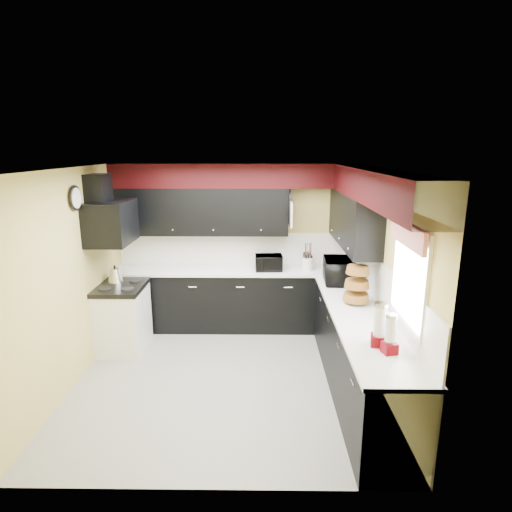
{
  "coord_description": "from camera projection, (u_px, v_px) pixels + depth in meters",
  "views": [
    {
      "loc": [
        0.4,
        -4.72,
        2.71
      ],
      "look_at": [
        0.33,
        0.72,
        1.34
      ],
      "focal_mm": 30.0,
      "sensor_mm": 36.0,
      "label": 1
    }
  ],
  "objects": [
    {
      "name": "cooktop",
      "position": [
        120.0,
        287.0,
        5.77
      ],
      "size": [
        0.62,
        0.77,
        0.06
      ],
      "primitive_type": "cube",
      "color": "black",
      "rests_on": "stove"
    },
    {
      "name": "hood",
      "position": [
        111.0,
        222.0,
        5.55
      ],
      "size": [
        0.5,
        0.78,
        0.55
      ],
      "primitive_type": "cube",
      "color": "black",
      "rests_on": "wall_left"
    },
    {
      "name": "baskets",
      "position": [
        357.0,
        284.0,
        4.98
      ],
      "size": [
        0.27,
        0.27,
        0.5
      ],
      "primitive_type": null,
      "color": "brown",
      "rests_on": "upper_right"
    },
    {
      "name": "dispenser_b",
      "position": [
        390.0,
        336.0,
        3.77
      ],
      "size": [
        0.14,
        0.14,
        0.33
      ],
      "primitive_type": null,
      "rotation": [
        0.0,
        0.0,
        0.24
      ],
      "color": "#610A11",
      "rests_on": "counter_right"
    },
    {
      "name": "cab_back",
      "position": [
        235.0,
        299.0,
        6.59
      ],
      "size": [
        3.6,
        0.6,
        0.9
      ],
      "primitive_type": "cube",
      "color": "black",
      "rests_on": "ground"
    },
    {
      "name": "stove",
      "position": [
        123.0,
        319.0,
        5.88
      ],
      "size": [
        0.6,
        0.75,
        0.86
      ],
      "primitive_type": "cube",
      "color": "white",
      "rests_on": "ground"
    },
    {
      "name": "knife_block",
      "position": [
        307.0,
        261.0,
        6.47
      ],
      "size": [
        0.13,
        0.17,
        0.23
      ],
      "primitive_type": "cube",
      "rotation": [
        0.0,
        0.0,
        0.19
      ],
      "color": "black",
      "rests_on": "counter_back"
    },
    {
      "name": "wall_right",
      "position": [
        382.0,
        279.0,
        4.92
      ],
      "size": [
        0.06,
        3.6,
        2.5
      ],
      "primitive_type": "cube",
      "color": "#E0C666",
      "rests_on": "ground"
    },
    {
      "name": "deco_plate",
      "position": [
        396.0,
        195.0,
        4.33
      ],
      "size": [
        0.03,
        0.24,
        0.24
      ],
      "primitive_type": null,
      "color": "white",
      "rests_on": "wall_right"
    },
    {
      "name": "microwave",
      "position": [
        339.0,
        271.0,
        5.8
      ],
      "size": [
        0.42,
        0.6,
        0.32
      ],
      "primitive_type": "imported",
      "rotation": [
        0.0,
        0.0,
        1.51
      ],
      "color": "black",
      "rests_on": "counter_right"
    },
    {
      "name": "pan_top",
      "position": [
        290.0,
        199.0,
        6.25
      ],
      "size": [
        0.03,
        0.22,
        0.4
      ],
      "primitive_type": null,
      "color": "black",
      "rests_on": "upper_back"
    },
    {
      "name": "clock",
      "position": [
        75.0,
        198.0,
        4.98
      ],
      "size": [
        0.03,
        0.3,
        0.3
      ],
      "primitive_type": null,
      "color": "black",
      "rests_on": "wall_left"
    },
    {
      "name": "pan_low",
      "position": [
        289.0,
        216.0,
        6.44
      ],
      "size": [
        0.03,
        0.24,
        0.42
      ],
      "primitive_type": null,
      "color": "black",
      "rests_on": "upper_back"
    },
    {
      "name": "splash_right",
      "position": [
        381.0,
        284.0,
        4.93
      ],
      "size": [
        0.02,
        3.6,
        0.5
      ],
      "primitive_type": "cube",
      "color": "white",
      "rests_on": "counter_right"
    },
    {
      "name": "pan_mid",
      "position": [
        290.0,
        217.0,
        6.18
      ],
      "size": [
        0.03,
        0.28,
        0.46
      ],
      "primitive_type": null,
      "color": "black",
      "rests_on": "upper_back"
    },
    {
      "name": "splash_back",
      "position": [
        235.0,
        249.0,
        6.69
      ],
      "size": [
        3.6,
        0.02,
        0.5
      ],
      "primitive_type": "cube",
      "color": "white",
      "rests_on": "counter_back"
    },
    {
      "name": "cut_board",
      "position": [
        291.0,
        215.0,
        6.05
      ],
      "size": [
        0.03,
        0.26,
        0.35
      ],
      "primitive_type": "cube",
      "color": "white",
      "rests_on": "upper_back"
    },
    {
      "name": "ground",
      "position": [
        228.0,
        376.0,
        5.24
      ],
      "size": [
        3.6,
        3.6,
        0.0
      ],
      "primitive_type": "plane",
      "color": "gray",
      "rests_on": "ground"
    },
    {
      "name": "valance",
      "position": [
        408.0,
        235.0,
        3.87
      ],
      "size": [
        0.04,
        0.88,
        0.2
      ],
      "primitive_type": "cube",
      "color": "red",
      "rests_on": "wall_right"
    },
    {
      "name": "upper_back",
      "position": [
        201.0,
        211.0,
        6.38
      ],
      "size": [
        2.6,
        0.35,
        0.7
      ],
      "primitive_type": "cube",
      "color": "black",
      "rests_on": "wall_back"
    },
    {
      "name": "toaster_oven",
      "position": [
        269.0,
        263.0,
        6.38
      ],
      "size": [
        0.41,
        0.35,
        0.23
      ],
      "primitive_type": "imported",
      "rotation": [
        0.0,
        0.0,
        0.05
      ],
      "color": "black",
      "rests_on": "counter_back"
    },
    {
      "name": "upper_right",
      "position": [
        354.0,
        219.0,
        5.66
      ],
      "size": [
        0.35,
        1.8,
        0.7
      ],
      "primitive_type": "cube",
      "color": "black",
      "rests_on": "wall_right"
    },
    {
      "name": "counter_back",
      "position": [
        235.0,
        270.0,
        6.47
      ],
      "size": [
        3.62,
        0.64,
        0.04
      ],
      "primitive_type": "cube",
      "color": "white",
      "rests_on": "cab_back"
    },
    {
      "name": "utensil_crock",
      "position": [
        308.0,
        264.0,
        6.4
      ],
      "size": [
        0.21,
        0.21,
        0.18
      ],
      "primitive_type": "cylinder",
      "rotation": [
        0.0,
        0.0,
        -0.23
      ],
      "color": "silver",
      "rests_on": "counter_back"
    },
    {
      "name": "counter_right",
      "position": [
        360.0,
        316.0,
        4.71
      ],
      "size": [
        0.64,
        3.02,
        0.04
      ],
      "primitive_type": "cube",
      "color": "white",
      "rests_on": "cab_right"
    },
    {
      "name": "kettle",
      "position": [
        115.0,
        275.0,
        5.9
      ],
      "size": [
        0.25,
        0.25,
        0.18
      ],
      "primitive_type": null,
      "rotation": [
        0.0,
        0.0,
        0.25
      ],
      "color": "silver",
      "rests_on": "cooktop"
    },
    {
      "name": "wall_left",
      "position": [
        72.0,
        278.0,
        4.96
      ],
      "size": [
        0.06,
        3.6,
        2.5
      ],
      "primitive_type": "cube",
      "color": "#E0C666",
      "rests_on": "ground"
    },
    {
      "name": "hood_duct",
      "position": [
        98.0,
        190.0,
        5.45
      ],
      "size": [
        0.24,
        0.4,
        0.4
      ],
      "primitive_type": "cube",
      "color": "black",
      "rests_on": "wall_left"
    },
    {
      "name": "soffit_right",
      "position": [
        377.0,
        186.0,
        4.48
      ],
      "size": [
        0.36,
        3.24,
        0.35
      ],
      "primitive_type": "cube",
      "color": "black",
      "rests_on": "wall_right"
    },
    {
      "name": "wall_back",
      "position": [
        235.0,
        245.0,
        6.68
      ],
      "size": [
        3.6,
        0.06,
        2.5
      ],
      "primitive_type": "cube",
      "color": "#E0C666",
      "rests_on": "ground"
    },
    {
      "name": "ceiling",
      "position": [
        224.0,
        169.0,
        4.63
      ],
      "size": [
        3.6,
        3.6,
        0.06
      ],
      "primitive_type": "cube",
      "color": "white",
      "rests_on": "wall_back"
    },
    {
      "name": "dispenser_a",
      "position": [
        380.0,
        326.0,
        3.91
      ],
      "size": [
        0.17,
        0.17,
        0.39
      ],
      "primitive_type": null,
      "rotation": [
        0.0,
        0.0,
        -0.21
      ],
      "color": "#620700",
      "rests_on": "counter_right"
    },
    {
      "name": "window",
      "position": [
        410.0,
        277.0,
        3.97
      ],
      "size": [
        0.03,
        0.86,
        0.96
      ],
      "primitive_type": null,
      "color": "white",
      "rests_on": "wall_right"
    },
    {
      "name": "cab_right",
      "position": [
        358.0,
        355.0,
        4.82
      ],
      "size": [
        0.6,
        3.0,
        0.9
      ],
      "primitive_type": "cube",
      "color": "black",
      "rests_on": "ground"
    },
    {
      "name": "soffit_back",
      "position": [
        234.0,
        176.0,
        6.24
      ],
      "size": [
        3.6,
        0.36,
        0.35
      ],
      "primitive_type": "cube",
      "color": "black",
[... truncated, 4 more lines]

